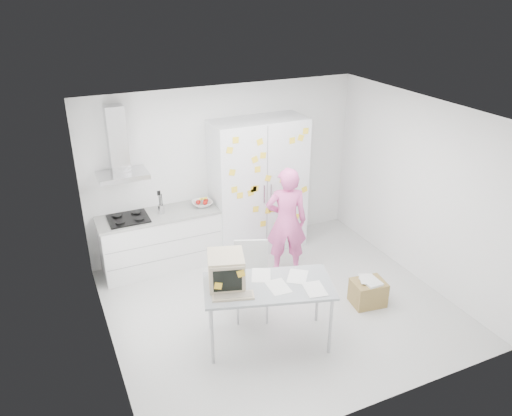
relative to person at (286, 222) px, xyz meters
name	(u,v)px	position (x,y,z in m)	size (l,w,h in m)	color
floor	(279,306)	(-0.50, -0.78, -0.86)	(4.50, 4.00, 0.02)	silver
walls	(258,198)	(-0.50, -0.06, 0.50)	(4.52, 4.01, 2.70)	white
ceiling	(284,115)	(-0.50, -0.78, 1.85)	(4.50, 4.00, 0.02)	white
counter_run	(161,240)	(-1.70, 0.92, -0.38)	(1.84, 0.63, 1.28)	white
range_hood	(119,149)	(-2.15, 1.05, 1.11)	(0.70, 0.48, 1.01)	silver
tall_cabinet	(258,186)	(-0.05, 0.89, 0.25)	(1.50, 0.68, 2.20)	silver
person	(286,222)	(0.00, 0.00, 0.00)	(0.62, 0.41, 1.71)	#E0579F
desk	(242,278)	(-1.25, -1.24, 0.07)	(1.69, 1.18, 1.22)	#959B9F
chair	(251,275)	(-0.90, -0.74, -0.26)	(0.61, 0.61, 1.04)	beige
cardboard_box	(368,292)	(0.65, -1.24, -0.67)	(0.49, 0.41, 0.39)	olive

